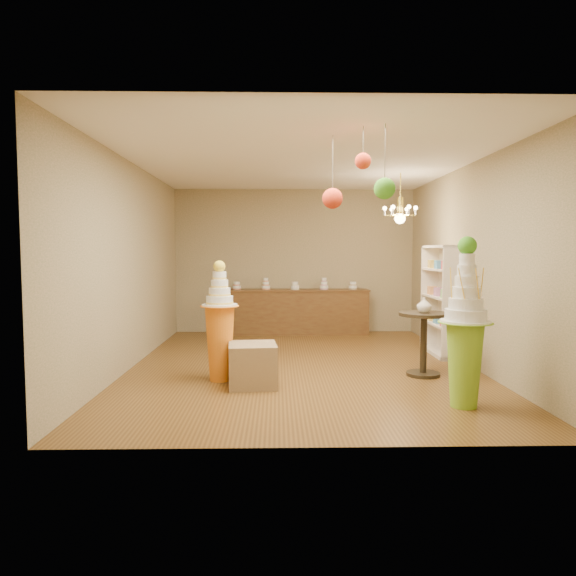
{
  "coord_description": "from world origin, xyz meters",
  "views": [
    {
      "loc": [
        -0.37,
        -7.57,
        1.69
      ],
      "look_at": [
        -0.21,
        0.0,
        1.16
      ],
      "focal_mm": 32.0,
      "sensor_mm": 36.0,
      "label": 1
    }
  ],
  "objects_px": {
    "sideboard": "(295,311)",
    "pedestal_orange": "(220,333)",
    "round_table": "(424,335)",
    "pedestal_green": "(465,341)"
  },
  "relations": [
    {
      "from": "sideboard",
      "to": "pedestal_orange",
      "type": "bearing_deg",
      "value": -106.14
    },
    {
      "from": "pedestal_orange",
      "to": "round_table",
      "type": "height_order",
      "value": "pedestal_orange"
    },
    {
      "from": "pedestal_orange",
      "to": "round_table",
      "type": "distance_m",
      "value": 2.76
    },
    {
      "from": "pedestal_green",
      "to": "round_table",
      "type": "xyz_separation_m",
      "value": [
        -0.04,
        1.42,
        -0.17
      ]
    },
    {
      "from": "pedestal_green",
      "to": "sideboard",
      "type": "bearing_deg",
      "value": 108.21
    },
    {
      "from": "round_table",
      "to": "pedestal_orange",
      "type": "bearing_deg",
      "value": -175.78
    },
    {
      "from": "pedestal_green",
      "to": "round_table",
      "type": "relative_size",
      "value": 2.14
    },
    {
      "from": "pedestal_green",
      "to": "sideboard",
      "type": "xyz_separation_m",
      "value": [
        -1.67,
        5.08,
        -0.25
      ]
    },
    {
      "from": "pedestal_orange",
      "to": "sideboard",
      "type": "bearing_deg",
      "value": 73.86
    },
    {
      "from": "round_table",
      "to": "sideboard",
      "type": "bearing_deg",
      "value": 114.02
    }
  ]
}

